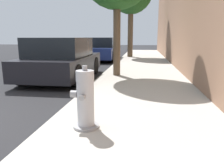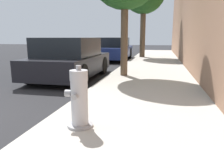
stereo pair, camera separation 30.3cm
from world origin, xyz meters
name	(u,v)px [view 2 (the right image)]	position (x,y,z in m)	size (l,w,h in m)	color
sidewalk_slab	(130,143)	(3.47, 0.00, 0.08)	(2.74, 40.00, 0.16)	#B7B2A8
fire_hydrant	(79,100)	(2.73, 0.19, 0.54)	(0.38, 0.38, 0.86)	#97979C
parked_car_near	(70,59)	(0.80, 4.39, 0.66)	(1.86, 3.80, 1.38)	black
parked_car_mid	(114,49)	(0.96, 10.87, 0.68)	(1.78, 4.31, 1.38)	navy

